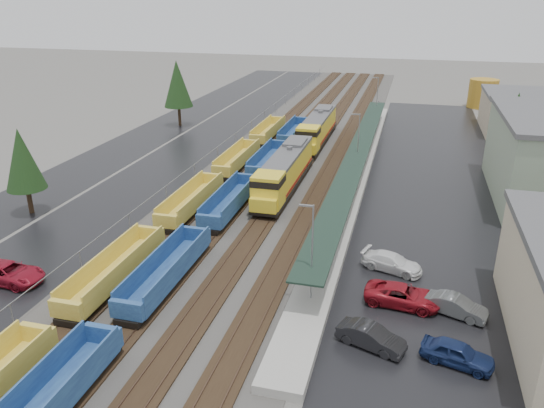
{
  "coord_description": "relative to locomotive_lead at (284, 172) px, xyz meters",
  "views": [
    {
      "loc": [
        15.25,
        -12.93,
        21.43
      ],
      "look_at": [
        2.92,
        33.93,
        2.0
      ],
      "focal_mm": 35.0,
      "sensor_mm": 36.0,
      "label": 1
    }
  ],
  "objects": [
    {
      "name": "parked_car_east_a",
      "position": [
        12.18,
        -26.58,
        -1.65
      ],
      "size": [
        2.98,
        4.75,
        1.48
      ],
      "primitive_type": "imported",
      "rotation": [
        0.0,
        0.0,
        1.23
      ],
      "color": "black",
      "rests_on": "ground"
    },
    {
      "name": "storage_tank",
      "position": [
        26.8,
        56.77,
        0.38
      ],
      "size": [
        5.55,
        5.55,
        5.55
      ],
      "primitive_type": "cylinder",
      "color": "#B28223",
      "rests_on": "ground"
    },
    {
      "name": "well_string_yellow",
      "position": [
        -8.0,
        -15.81,
        -1.28
      ],
      "size": [
        2.46,
        90.25,
        2.18
      ],
      "color": "gold",
      "rests_on": "ground"
    },
    {
      "name": "chainlink_fence",
      "position": [
        -11.5,
        15.58,
        -0.78
      ],
      "size": [
        0.08,
        160.04,
        2.02
      ],
      "color": "gray",
      "rests_on": "ground"
    },
    {
      "name": "station_platform",
      "position": [
        7.5,
        7.15,
        -1.66
      ],
      "size": [
        3.0,
        80.0,
        8.0
      ],
      "color": "#9E9B93",
      "rests_on": "ground"
    },
    {
      "name": "tree_east",
      "position": [
        26.0,
        15.14,
        4.08
      ],
      "size": [
        4.4,
        4.4,
        10.0
      ],
      "color": "#332316",
      "rests_on": "ground"
    },
    {
      "name": "west_parking_lot",
      "position": [
        -17.0,
        17.14,
        -2.38
      ],
      "size": [
        10.0,
        160.0,
        0.02
      ],
      "primitive_type": "cube",
      "color": "black",
      "rests_on": "ground"
    },
    {
      "name": "trackbed",
      "position": [
        -2.0,
        17.14,
        -2.23
      ],
      "size": [
        14.6,
        160.0,
        0.22
      ],
      "color": "black",
      "rests_on": "ground"
    },
    {
      "name": "locomotive_trail",
      "position": [
        0.0,
        21.0,
        0.0
      ],
      "size": [
        3.0,
        19.8,
        4.48
      ],
      "color": "black",
      "rests_on": "ground"
    },
    {
      "name": "west_road",
      "position": [
        -27.0,
        17.14,
        -2.38
      ],
      "size": [
        9.0,
        160.0,
        0.02
      ],
      "primitive_type": "cube",
      "color": "black",
      "rests_on": "ground"
    },
    {
      "name": "distant_hills",
      "position": [
        42.79,
        167.83,
        -2.39
      ],
      "size": [
        301.0,
        140.0,
        25.2
      ],
      "color": "#4A5C47",
      "rests_on": "ground"
    },
    {
      "name": "well_string_blue",
      "position": [
        -4.0,
        -14.93,
        -1.27
      ],
      "size": [
        2.49,
        89.65,
        2.21
      ],
      "color": "navy",
      "rests_on": "ground"
    },
    {
      "name": "east_commuter_lot",
      "position": [
        17.0,
        7.14,
        -2.38
      ],
      "size": [
        16.0,
        100.0,
        0.02
      ],
      "primitive_type": "cube",
      "color": "black",
      "rests_on": "ground"
    },
    {
      "name": "ballast_strip",
      "position": [
        -2.0,
        17.14,
        -2.35
      ],
      "size": [
        20.0,
        160.0,
        0.08
      ],
      "primitive_type": "cube",
      "color": "#302D2B",
      "rests_on": "ground"
    },
    {
      "name": "locomotive_lead",
      "position": [
        0.0,
        0.0,
        0.0
      ],
      "size": [
        3.0,
        19.8,
        4.48
      ],
      "color": "black",
      "rests_on": "ground"
    },
    {
      "name": "parked_car_east_d",
      "position": [
        17.47,
        -26.96,
        -1.64
      ],
      "size": [
        2.9,
        4.73,
        1.5
      ],
      "primitive_type": "imported",
      "rotation": [
        0.0,
        0.0,
        1.3
      ],
      "color": "#15234F",
      "rests_on": "ground"
    },
    {
      "name": "tree_west_far",
      "position": [
        -25.0,
        27.14,
        4.73
      ],
      "size": [
        4.84,
        4.84,
        11.0
      ],
      "color": "#332316",
      "rests_on": "ground"
    },
    {
      "name": "tree_west_near",
      "position": [
        -24.0,
        -12.86,
        3.43
      ],
      "size": [
        3.96,
        3.96,
        9.0
      ],
      "color": "#332316",
      "rests_on": "ground"
    },
    {
      "name": "parked_car_east_b",
      "position": [
        13.99,
        -20.98,
        -1.63
      ],
      "size": [
        3.1,
        5.74,
        1.53
      ],
      "primitive_type": "imported",
      "rotation": [
        0.0,
        0.0,
        1.47
      ],
      "color": "maroon",
      "rests_on": "ground"
    },
    {
      "name": "parked_car_west_c",
      "position": [
        -16.24,
        -25.51,
        -1.59
      ],
      "size": [
        2.98,
        5.92,
        1.61
      ],
      "primitive_type": "imported",
      "rotation": [
        0.0,
        0.0,
        1.52
      ],
      "color": "maroon",
      "rests_on": "ground"
    },
    {
      "name": "parked_car_east_e",
      "position": [
        17.7,
        -21.38,
        -1.68
      ],
      "size": [
        2.91,
        4.59,
        1.43
      ],
      "primitive_type": "imported",
      "rotation": [
        0.0,
        0.0,
        1.22
      ],
      "color": "#505355",
      "rests_on": "ground"
    },
    {
      "name": "parked_car_east_c",
      "position": [
        12.98,
        -15.89,
        -1.67
      ],
      "size": [
        3.44,
        5.38,
        1.45
      ],
      "primitive_type": "imported",
      "rotation": [
        0.0,
        0.0,
        1.27
      ],
      "color": "white",
      "rests_on": "ground"
    }
  ]
}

